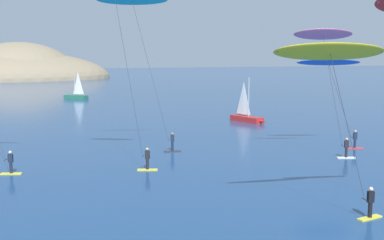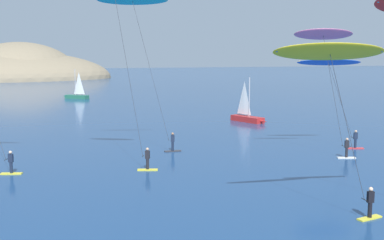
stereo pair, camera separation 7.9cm
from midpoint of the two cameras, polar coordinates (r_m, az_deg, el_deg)
The scene contains 7 objects.
headland_island at distance 187.00m, azimuth -21.14°, elevation 4.63°, with size 75.84×63.56×26.05m.
sailboat_near at distance 61.81m, azimuth 6.67°, elevation 0.36°, with size 2.96×5.88×5.70m.
sailboat_far at distance 96.69m, azimuth -13.75°, elevation 2.86°, with size 5.03×4.73×5.70m.
kitesurfer_yellow at distance 24.78m, azimuth 16.32°, elevation 6.49°, with size 6.42×1.92×9.20m.
kitesurfer_pink at distance 40.60m, azimuth 15.45°, elevation 8.60°, with size 5.42×2.63×10.68m.
kitesurfer_cyan at distance 42.22m, azimuth -6.77°, elevation 12.59°, with size 7.04×2.71×13.58m.
kitesurfer_blue at distance 45.00m, azimuth 16.07°, elevation 5.84°, with size 6.30×2.88×8.21m.
Camera 1 is at (-7.43, -5.46, 8.55)m, focal length 45.00 mm.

